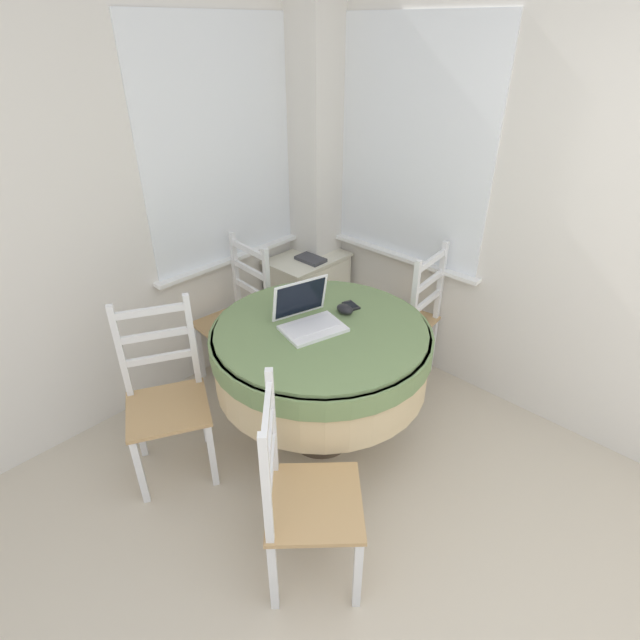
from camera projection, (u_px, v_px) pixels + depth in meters
The scene contains 11 objects.
corner_room_shell at pixel (343, 220), 2.52m from camera, with size 4.20×4.58×2.55m.
round_dining_table at pixel (321, 351), 2.67m from camera, with size 1.17×1.17×0.77m.
laptop at pixel (308, 318), 2.58m from camera, with size 0.37×0.35×0.24m.
computer_mouse at pixel (345, 309), 2.71m from camera, with size 0.07×0.10×0.05m.
cell_phone at pixel (351, 305), 2.79m from camera, with size 0.09×0.12×0.01m.
dining_chair_near_back_window at pixel (238, 319), 3.28m from camera, with size 0.43×0.44×0.98m.
dining_chair_near_right_window at pixel (407, 320), 3.28m from camera, with size 0.45×0.43×0.98m.
dining_chair_camera_near at pixel (303, 498), 2.04m from camera, with size 0.57×0.57×0.98m.
dining_chair_left_flank at pixel (166, 399), 2.58m from camera, with size 0.55×0.54×0.98m.
corner_cabinet at pixel (308, 298), 3.80m from camera, with size 0.58×0.40×0.67m.
book_on_cabinet at pixel (311, 259), 3.57m from camera, with size 0.13×0.21×0.02m.
Camera 1 is at (-0.75, 0.13, 2.12)m, focal length 28.00 mm.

